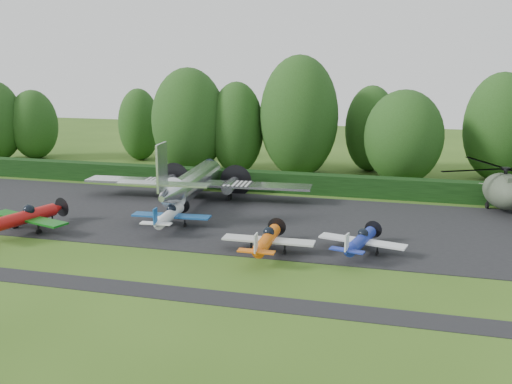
% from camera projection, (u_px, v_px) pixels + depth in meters
% --- Properties ---
extents(ground, '(160.00, 160.00, 0.00)m').
position_uv_depth(ground, '(160.00, 255.00, 39.91)').
color(ground, '#2C4E16').
rests_on(ground, ground).
extents(apron, '(70.00, 18.00, 0.01)m').
position_uv_depth(apron, '(207.00, 217.00, 49.32)').
color(apron, black).
rests_on(apron, ground).
extents(taxiway_verge, '(70.00, 2.00, 0.00)m').
position_uv_depth(taxiway_verge, '(119.00, 287.00, 34.26)').
color(taxiway_verge, black).
rests_on(taxiway_verge, ground).
extents(hedgerow, '(90.00, 1.60, 2.00)m').
position_uv_depth(hedgerow, '(242.00, 189.00, 59.67)').
color(hedgerow, black).
rests_on(hedgerow, ground).
extents(transport_plane, '(22.22, 17.04, 7.12)m').
position_uv_depth(transport_plane, '(192.00, 182.00, 53.71)').
color(transport_plane, silver).
rests_on(transport_plane, ground).
extents(light_plane_red, '(7.64, 8.03, 2.94)m').
position_uv_depth(light_plane_red, '(23.00, 218.00, 44.68)').
color(light_plane_red, '#A9110F').
rests_on(light_plane_red, ground).
extents(light_plane_white, '(6.47, 6.80, 2.49)m').
position_uv_depth(light_plane_white, '(170.00, 215.00, 46.04)').
color(light_plane_white, white).
rests_on(light_plane_white, ground).
extents(light_plane_orange, '(6.56, 6.90, 2.52)m').
position_uv_depth(light_plane_orange, '(267.00, 240.00, 39.80)').
color(light_plane_orange, '#E2600D').
rests_on(light_plane_orange, ground).
extents(light_plane_blue, '(6.18, 6.50, 2.38)m').
position_uv_depth(light_plane_blue, '(360.00, 241.00, 39.81)').
color(light_plane_blue, navy).
rests_on(light_plane_blue, ground).
extents(helicopter, '(12.46, 14.59, 4.01)m').
position_uv_depth(helicopter, '(504.00, 188.00, 50.54)').
color(helicopter, '#3E4938').
rests_on(helicopter, ground).
extents(sign_board, '(3.59, 0.13, 2.02)m').
position_uv_depth(sign_board, '(499.00, 192.00, 52.47)').
color(sign_board, '#3F3326').
rests_on(sign_board, ground).
extents(tree_0, '(6.16, 6.16, 10.27)m').
position_uv_depth(tree_0, '(371.00, 129.00, 68.08)').
color(tree_0, black).
rests_on(tree_0, ground).
extents(tree_1, '(5.48, 5.48, 9.51)m').
position_uv_depth(tree_1, '(139.00, 125.00, 75.58)').
color(tree_1, black).
rests_on(tree_1, ground).
extents(tree_2, '(8.45, 8.45, 10.18)m').
position_uv_depth(tree_2, '(404.00, 137.00, 61.29)').
color(tree_2, black).
rests_on(tree_2, ground).
extents(tree_3, '(8.72, 8.72, 12.36)m').
position_uv_depth(tree_3, '(189.00, 121.00, 66.86)').
color(tree_3, black).
rests_on(tree_3, ground).
extents(tree_4, '(6.29, 6.29, 10.78)m').
position_uv_depth(tree_4, '(237.00, 128.00, 66.48)').
color(tree_4, black).
rests_on(tree_4, ground).
extents(tree_5, '(7.84, 7.84, 11.98)m').
position_uv_depth(tree_5, '(500.00, 127.00, 62.59)').
color(tree_5, black).
rests_on(tree_5, ground).
extents(tree_6, '(8.90, 8.90, 13.79)m').
position_uv_depth(tree_6, '(299.00, 117.00, 64.51)').
color(tree_6, black).
rests_on(tree_6, ground).
extents(tree_8, '(6.31, 6.31, 9.27)m').
position_uv_depth(tree_8, '(34.00, 125.00, 76.49)').
color(tree_8, black).
rests_on(tree_8, ground).
extents(tree_11, '(5.13, 5.13, 10.94)m').
position_uv_depth(tree_11, '(311.00, 127.00, 67.14)').
color(tree_11, black).
rests_on(tree_11, ground).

